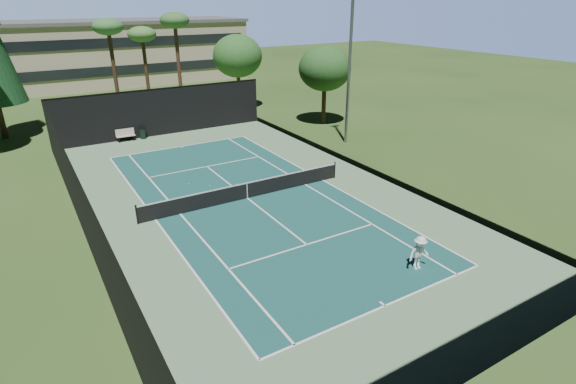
% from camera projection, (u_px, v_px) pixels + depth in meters
% --- Properties ---
extents(ground, '(160.00, 160.00, 0.00)m').
position_uv_depth(ground, '(247.00, 198.00, 26.63)').
color(ground, '#2E4B1C').
rests_on(ground, ground).
extents(apron_slab, '(18.00, 32.00, 0.01)m').
position_uv_depth(apron_slab, '(247.00, 198.00, 26.63)').
color(apron_slab, '#60865E').
rests_on(apron_slab, ground).
extents(court_surface, '(10.97, 23.77, 0.01)m').
position_uv_depth(court_surface, '(247.00, 198.00, 26.63)').
color(court_surface, '#184D4A').
rests_on(court_surface, ground).
extents(court_lines, '(11.07, 23.87, 0.01)m').
position_uv_depth(court_lines, '(247.00, 198.00, 26.62)').
color(court_lines, white).
rests_on(court_lines, ground).
extents(tennis_net, '(12.90, 0.10, 1.10)m').
position_uv_depth(tennis_net, '(247.00, 190.00, 26.41)').
color(tennis_net, black).
rests_on(tennis_net, ground).
extents(fence, '(18.04, 32.05, 4.03)m').
position_uv_depth(fence, '(246.00, 166.00, 25.89)').
color(fence, black).
rests_on(fence, ground).
extents(player, '(1.08, 0.70, 1.58)m').
position_uv_depth(player, '(419.00, 253.00, 19.42)').
color(player, white).
rests_on(player, ground).
extents(tennis_ball_a, '(0.06, 0.06, 0.06)m').
position_uv_depth(tennis_ball_a, '(304.00, 369.00, 14.32)').
color(tennis_ball_a, '#C4DF32').
rests_on(tennis_ball_a, ground).
extents(tennis_ball_b, '(0.07, 0.07, 0.07)m').
position_uv_depth(tennis_ball_b, '(189.00, 184.00, 28.63)').
color(tennis_ball_b, yellow).
rests_on(tennis_ball_b, ground).
extents(tennis_ball_c, '(0.07, 0.07, 0.07)m').
position_uv_depth(tennis_ball_c, '(210.00, 186.00, 28.36)').
color(tennis_ball_c, '#CFE834').
rests_on(tennis_ball_c, ground).
extents(tennis_ball_d, '(0.07, 0.07, 0.07)m').
position_uv_depth(tennis_ball_d, '(188.00, 196.00, 26.90)').
color(tennis_ball_d, '#D2E935').
rests_on(tennis_ball_d, ground).
extents(park_bench, '(1.50, 0.45, 1.02)m').
position_uv_depth(park_bench, '(125.00, 135.00, 37.17)').
color(park_bench, '#BBAF9B').
rests_on(park_bench, ground).
extents(trash_bin, '(0.56, 0.56, 0.95)m').
position_uv_depth(trash_bin, '(143.00, 133.00, 37.86)').
color(trash_bin, black).
rests_on(trash_bin, ground).
extents(palm_a, '(2.80, 2.80, 9.32)m').
position_uv_depth(palm_a, '(108.00, 31.00, 41.29)').
color(palm_a, '#402D1B').
rests_on(palm_a, ground).
extents(palm_b, '(2.80, 2.80, 8.42)m').
position_uv_depth(palm_b, '(142.00, 37.00, 44.85)').
color(palm_b, '#412D1C').
rests_on(palm_b, ground).
extents(palm_c, '(2.80, 2.80, 9.77)m').
position_uv_depth(palm_c, '(175.00, 25.00, 43.19)').
color(palm_c, '#4E3121').
rests_on(palm_c, ground).
extents(decid_tree_a, '(5.12, 5.12, 7.62)m').
position_uv_depth(decid_tree_a, '(237.00, 56.00, 46.52)').
color(decid_tree_a, '#48341F').
rests_on(decid_tree_a, ground).
extents(decid_tree_b, '(4.80, 4.80, 7.14)m').
position_uv_depth(decid_tree_b, '(325.00, 68.00, 40.70)').
color(decid_tree_b, '#4B3620').
rests_on(decid_tree_b, ground).
extents(campus_building, '(40.50, 12.50, 8.30)m').
position_uv_depth(campus_building, '(96.00, 52.00, 61.08)').
color(campus_building, '#C1B396').
rests_on(campus_building, ground).
extents(light_pole, '(0.90, 0.25, 12.22)m').
position_uv_depth(light_pole, '(350.00, 62.00, 34.49)').
color(light_pole, gray).
rests_on(light_pole, ground).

